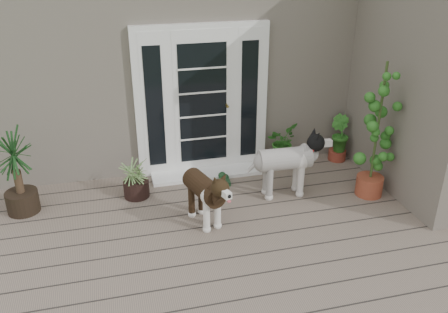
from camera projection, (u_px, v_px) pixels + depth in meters
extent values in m
cube|color=#6B5B4C|center=(263.00, 257.00, 5.29)|extent=(6.20, 4.60, 0.12)
cube|color=#665E54|center=(189.00, 45.00, 8.38)|extent=(7.40, 4.00, 3.10)
cube|color=#665E54|center=(448.00, 82.00, 6.27)|extent=(1.60, 2.40, 3.10)
cube|color=white|center=(202.00, 101.00, 6.69)|extent=(1.90, 0.14, 2.15)
cube|color=white|center=(207.00, 173.00, 6.96)|extent=(1.60, 0.40, 0.05)
imported|color=#275D1A|center=(281.00, 149.00, 7.10)|extent=(0.65, 0.65, 0.59)
imported|color=#20631C|center=(338.00, 145.00, 7.33)|extent=(0.41, 0.41, 0.51)
imported|color=#1D5016|center=(366.00, 142.00, 7.44)|extent=(0.37, 0.37, 0.51)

